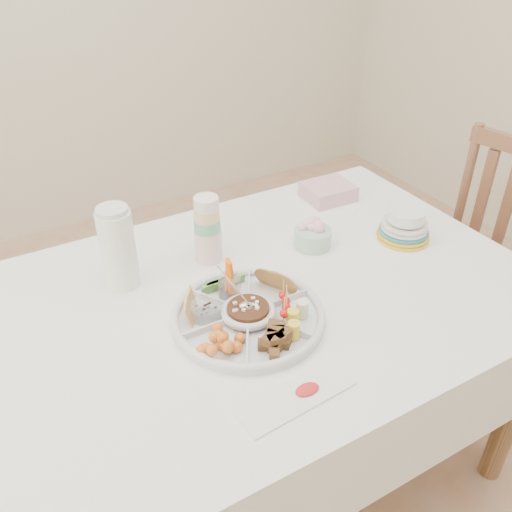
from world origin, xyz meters
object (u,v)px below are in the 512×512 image
dining_table (260,388)px  thermos (118,247)px  chair (468,278)px  party_tray (248,314)px  plate_stack (405,224)px

dining_table → thermos: bearing=144.7°
chair → party_tray: chair is taller
chair → thermos: size_ratio=4.07×
thermos → party_tray: bearing=-54.5°
dining_table → thermos: 0.63m
dining_table → chair: chair is taller
thermos → plate_stack: 0.86m
dining_table → thermos: thermos is taller
dining_table → thermos: size_ratio=6.27×
chair → thermos: bearing=157.3°
thermos → plate_stack: bearing=-13.9°
chair → dining_table: bearing=167.7°
dining_table → party_tray: 0.42m
party_tray → chair: bearing=4.8°
thermos → plate_stack: thermos is taller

